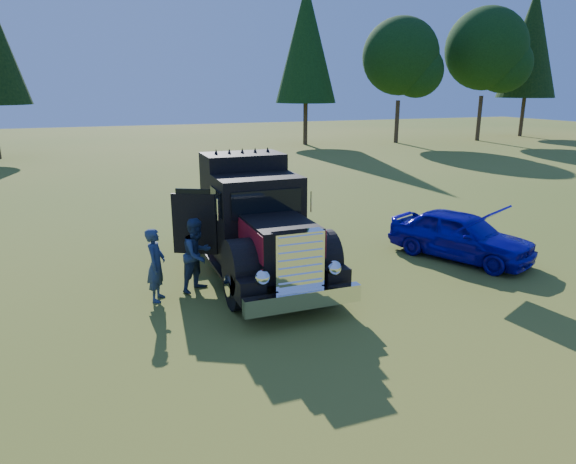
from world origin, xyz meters
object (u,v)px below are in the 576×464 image
(diamond_t_truck, at_px, (253,225))
(hotrod_coupe, at_px, (461,235))
(spectator_near, at_px, (156,265))
(spectator_far, at_px, (197,255))

(diamond_t_truck, relative_size, hotrod_coupe, 1.64)
(diamond_t_truck, bearing_deg, hotrod_coupe, -9.71)
(diamond_t_truck, distance_m, hotrod_coupe, 5.87)
(spectator_near, bearing_deg, spectator_far, -52.71)
(diamond_t_truck, relative_size, spectator_far, 4.07)
(diamond_t_truck, height_order, hotrod_coupe, diamond_t_truck)
(spectator_near, distance_m, spectator_far, 1.02)
(diamond_t_truck, distance_m, spectator_far, 1.78)
(spectator_near, relative_size, spectator_far, 0.95)
(diamond_t_truck, height_order, spectator_near, diamond_t_truck)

